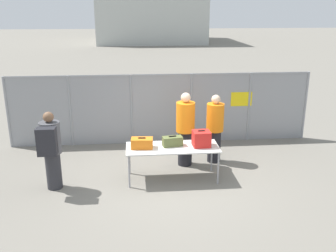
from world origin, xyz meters
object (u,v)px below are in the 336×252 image
inspection_table (173,149)px  security_worker_near (185,128)px  traveler_hooded (51,148)px  utility_trailer (214,109)px  suitcase_olive (172,141)px  security_worker_far (215,128)px  suitcase_orange (142,143)px  suitcase_red (201,139)px

inspection_table → security_worker_near: bearing=63.4°
traveler_hooded → utility_trailer: 6.45m
traveler_hooded → security_worker_near: security_worker_near is taller
inspection_table → traveler_hooded: traveler_hooded is taller
suitcase_olive → traveler_hooded: 2.56m
suitcase_olive → security_worker_far: 1.39m
suitcase_olive → security_worker_far: security_worker_far is taller
suitcase_orange → utility_trailer: 5.12m
suitcase_red → security_worker_far: security_worker_far is taller
inspection_table → security_worker_near: size_ratio=1.13×
inspection_table → suitcase_red: bearing=-0.3°
suitcase_red → security_worker_near: 0.81m
suitcase_olive → traveler_hooded: traveler_hooded is taller
suitcase_olive → security_worker_near: (0.38, 0.70, 0.06)m
security_worker_near → utility_trailer: 3.98m
security_worker_near → suitcase_red: bearing=125.1°
suitcase_olive → suitcase_red: size_ratio=1.19×
suitcase_orange → suitcase_red: 1.30m
security_worker_far → utility_trailer: size_ratio=0.44×
suitcase_orange → security_worker_near: (1.05, 0.77, 0.05)m
inspection_table → suitcase_olive: bearing=85.5°
inspection_table → security_worker_far: bearing=38.5°
suitcase_orange → traveler_hooded: bearing=-172.0°
security_worker_near → security_worker_far: 0.75m
suitcase_olive → utility_trailer: bearing=66.7°
suitcase_orange → suitcase_red: suitcase_red is taller
security_worker_far → suitcase_red: bearing=41.3°
suitcase_orange → security_worker_far: security_worker_far is taller
security_worker_near → utility_trailer: (1.49, 3.65, -0.55)m
traveler_hooded → security_worker_near: size_ratio=0.94×
inspection_table → security_worker_far: size_ratio=1.20×
suitcase_orange → traveler_hooded: 1.89m
suitcase_orange → suitcase_olive: suitcase_orange is taller
inspection_table → suitcase_red: suitcase_red is taller
suitcase_orange → utility_trailer: bearing=60.1°
inspection_table → suitcase_red: 0.67m
suitcase_red → security_worker_near: (-0.25, 0.77, -0.01)m
security_worker_near → traveler_hooded: bearing=36.7°
traveler_hooded → security_worker_far: security_worker_far is taller
security_worker_far → suitcase_olive: bearing=16.6°
suitcase_orange → traveler_hooded: (-1.87, -0.26, 0.05)m
suitcase_red → utility_trailer: 4.62m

